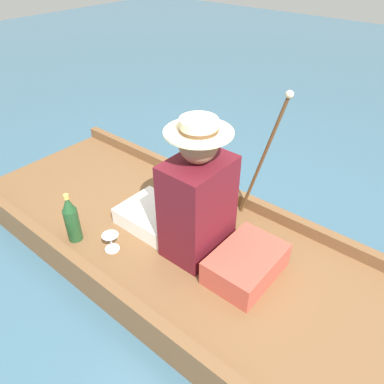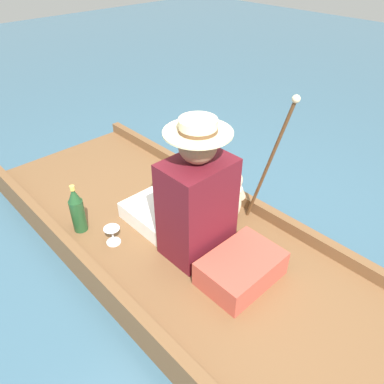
{
  "view_description": "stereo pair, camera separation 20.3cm",
  "coord_description": "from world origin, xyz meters",
  "px_view_note": "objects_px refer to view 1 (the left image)",
  "views": [
    {
      "loc": [
        -1.26,
        -1.07,
        1.71
      ],
      "look_at": [
        0.01,
        -0.01,
        0.54
      ],
      "focal_mm": 35.0,
      "sensor_mm": 36.0,
      "label": 1
    },
    {
      "loc": [
        -1.12,
        -1.21,
        1.71
      ],
      "look_at": [
        0.01,
        -0.01,
        0.54
      ],
      "focal_mm": 35.0,
      "sensor_mm": 36.0,
      "label": 2
    }
  ],
  "objects_px": {
    "teddy_bear": "(224,194)",
    "champagne_bottle": "(71,219)",
    "wine_glass": "(111,239)",
    "seated_person": "(189,202)",
    "walking_cane": "(267,149)"
  },
  "relations": [
    {
      "from": "walking_cane",
      "to": "seated_person",
      "type": "bearing_deg",
      "value": 157.0
    },
    {
      "from": "wine_glass",
      "to": "seated_person",
      "type": "bearing_deg",
      "value": -43.29
    },
    {
      "from": "teddy_bear",
      "to": "wine_glass",
      "type": "relative_size",
      "value": 3.63
    },
    {
      "from": "teddy_bear",
      "to": "champagne_bottle",
      "type": "distance_m",
      "value": 0.94
    },
    {
      "from": "seated_person",
      "to": "wine_glass",
      "type": "relative_size",
      "value": 7.44
    },
    {
      "from": "teddy_bear",
      "to": "walking_cane",
      "type": "xyz_separation_m",
      "value": [
        0.14,
        -0.19,
        0.33
      ]
    },
    {
      "from": "teddy_bear",
      "to": "wine_glass",
      "type": "bearing_deg",
      "value": 153.85
    },
    {
      "from": "seated_person",
      "to": "champagne_bottle",
      "type": "xyz_separation_m",
      "value": [
        -0.42,
        0.56,
        -0.16
      ]
    },
    {
      "from": "wine_glass",
      "to": "champagne_bottle",
      "type": "xyz_separation_m",
      "value": [
        -0.08,
        0.24,
        0.07
      ]
    },
    {
      "from": "seated_person",
      "to": "walking_cane",
      "type": "xyz_separation_m",
      "value": [
        0.46,
        -0.2,
        0.2
      ]
    },
    {
      "from": "walking_cane",
      "to": "champagne_bottle",
      "type": "distance_m",
      "value": 1.22
    },
    {
      "from": "seated_person",
      "to": "teddy_bear",
      "type": "height_order",
      "value": "seated_person"
    },
    {
      "from": "teddy_bear",
      "to": "seated_person",
      "type": "bearing_deg",
      "value": 178.43
    },
    {
      "from": "seated_person",
      "to": "teddy_bear",
      "type": "distance_m",
      "value": 0.35
    },
    {
      "from": "wine_glass",
      "to": "walking_cane",
      "type": "xyz_separation_m",
      "value": [
        0.8,
        -0.51,
        0.44
      ]
    }
  ]
}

